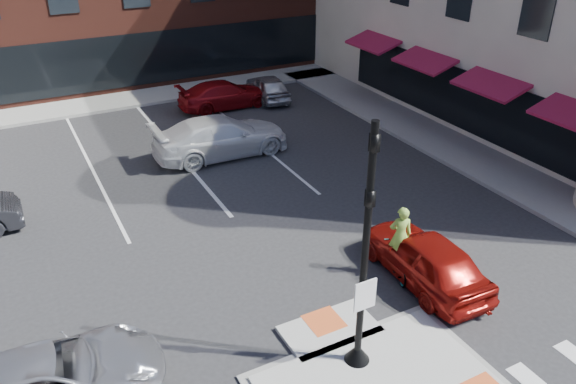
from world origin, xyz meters
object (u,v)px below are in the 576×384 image
bg_car_silver (268,87)px  white_pickup (221,136)px  silver_suv (50,379)px  red_sedan (425,258)px  bg_car_red (225,95)px  cyclist (398,252)px

bg_car_silver → white_pickup: bearing=55.5°
white_pickup → silver_suv: bearing=142.3°
red_sedan → white_pickup: size_ratio=0.77×
red_sedan → bg_car_red: 16.21m
white_pickup → cyclist: bearing=-172.5°
cyclist → bg_car_silver: bearing=-79.8°
silver_suv → red_sedan: 9.96m
bg_car_silver → cyclist: bearing=84.0°
silver_suv → white_pickup: white_pickup is taller
silver_suv → bg_car_silver: 20.68m
red_sedan → cyclist: bearing=-46.8°
white_pickup → bg_car_red: white_pickup is taller
bg_car_silver → bg_car_red: size_ratio=0.81×
silver_suv → bg_car_red: (10.45, 15.90, 0.02)m
white_pickup → bg_car_silver: bearing=-41.1°
white_pickup → bg_car_silver: white_pickup is taller
bg_car_silver → cyclist: (-3.55, -15.80, 0.09)m
white_pickup → bg_car_silver: (4.90, 5.60, -0.17)m
silver_suv → bg_car_silver: silver_suv is taller
red_sedan → white_pickup: (-1.84, 10.78, 0.08)m
silver_suv → white_pickup: (8.11, 10.48, 0.16)m
cyclist → red_sedan: bearing=153.8°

